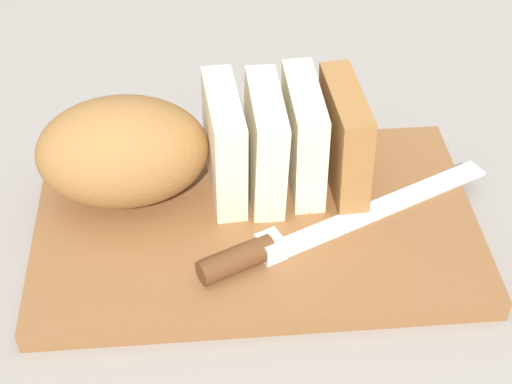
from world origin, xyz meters
TOP-DOWN VIEW (x-y plane):
  - ground_plane at (0.00, 0.00)m, footprint 3.00×3.00m
  - cutting_board at (0.00, 0.00)m, footprint 0.40×0.24m
  - bread_loaf at (-0.06, 0.04)m, footprint 0.30×0.12m
  - bread_knife at (0.02, -0.04)m, footprint 0.28×0.15m
  - crumb_near_knife at (0.05, -0.00)m, footprint 0.00×0.00m
  - crumb_near_loaf at (-0.02, 0.02)m, footprint 0.01×0.01m

SIDE VIEW (x-z plane):
  - ground_plane at x=0.00m, z-range 0.00..0.00m
  - cutting_board at x=0.00m, z-range 0.00..0.02m
  - crumb_near_knife at x=0.05m, z-range 0.02..0.02m
  - crumb_near_loaf at x=-0.02m, z-range 0.02..0.03m
  - bread_knife at x=0.02m, z-range 0.02..0.04m
  - bread_loaf at x=-0.06m, z-range 0.02..0.12m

